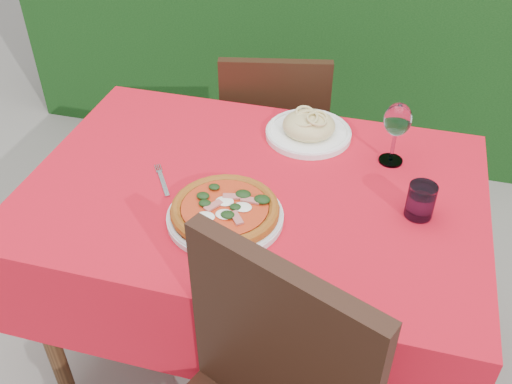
% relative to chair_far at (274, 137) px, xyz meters
% --- Properties ---
extents(ground, '(60.00, 60.00, 0.00)m').
position_rel_chair_far_xyz_m(ground, '(0.09, -0.63, -0.50)').
color(ground, slate).
rests_on(ground, ground).
extents(dining_table, '(1.26, 0.86, 0.75)m').
position_rel_chair_far_xyz_m(dining_table, '(0.09, -0.63, 0.10)').
color(dining_table, '#4A2D17').
rests_on(dining_table, ground).
extents(chair_far, '(0.47, 0.47, 0.87)m').
position_rel_chair_far_xyz_m(chair_far, '(0.00, 0.00, 0.00)').
color(chair_far, black).
rests_on(chair_far, ground).
extents(pizza_plate, '(0.32, 0.32, 0.06)m').
position_rel_chair_far_xyz_m(pizza_plate, '(0.06, -0.78, 0.28)').
color(pizza_plate, silver).
rests_on(pizza_plate, dining_table).
extents(pasta_plate, '(0.27, 0.27, 0.08)m').
position_rel_chair_far_xyz_m(pasta_plate, '(0.19, -0.34, 0.28)').
color(pasta_plate, white).
rests_on(pasta_plate, dining_table).
extents(water_glass, '(0.07, 0.07, 0.09)m').
position_rel_chair_far_xyz_m(water_glass, '(0.53, -0.64, 0.29)').
color(water_glass, silver).
rests_on(water_glass, dining_table).
extents(wine_glass, '(0.08, 0.08, 0.19)m').
position_rel_chair_far_xyz_m(wine_glass, '(0.45, -0.41, 0.39)').
color(wine_glass, silver).
rests_on(wine_glass, dining_table).
extents(fork, '(0.11, 0.15, 0.00)m').
position_rel_chair_far_xyz_m(fork, '(-0.16, -0.69, 0.25)').
color(fork, silver).
rests_on(fork, dining_table).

